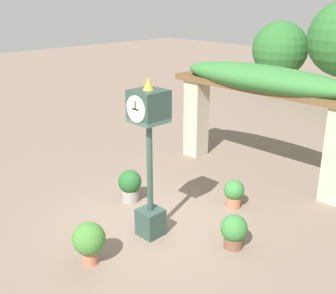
{
  "coord_description": "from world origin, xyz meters",
  "views": [
    {
      "loc": [
        5.95,
        -5.32,
        4.66
      ],
      "look_at": [
        0.28,
        0.23,
        1.79
      ],
      "focal_mm": 45.0,
      "sensor_mm": 36.0,
      "label": 1
    }
  ],
  "objects_px": {
    "potted_plant_far_right": "(130,185)",
    "potted_plant_far_left": "(234,231)",
    "pedestal_clock": "(149,148)",
    "potted_plant_near_right": "(234,193)",
    "potted_plant_near_left": "(89,240)"
  },
  "relations": [
    {
      "from": "pedestal_clock",
      "to": "potted_plant_far_right",
      "type": "relative_size",
      "value": 4.17
    },
    {
      "from": "pedestal_clock",
      "to": "potted_plant_near_left",
      "type": "height_order",
      "value": "pedestal_clock"
    },
    {
      "from": "potted_plant_far_left",
      "to": "potted_plant_far_right",
      "type": "distance_m",
      "value": 2.94
    },
    {
      "from": "potted_plant_near_right",
      "to": "potted_plant_far_left",
      "type": "distance_m",
      "value": 1.69
    },
    {
      "from": "potted_plant_far_left",
      "to": "potted_plant_near_left",
      "type": "bearing_deg",
      "value": -123.62
    },
    {
      "from": "potted_plant_near_right",
      "to": "potted_plant_far_right",
      "type": "relative_size",
      "value": 0.85
    },
    {
      "from": "pedestal_clock",
      "to": "potted_plant_far_left",
      "type": "bearing_deg",
      "value": 29.63
    },
    {
      "from": "potted_plant_near_left",
      "to": "potted_plant_near_right",
      "type": "distance_m",
      "value": 3.68
    },
    {
      "from": "potted_plant_far_left",
      "to": "potted_plant_far_right",
      "type": "xyz_separation_m",
      "value": [
        -2.94,
        -0.18,
        0.06
      ]
    },
    {
      "from": "pedestal_clock",
      "to": "potted_plant_near_right",
      "type": "distance_m",
      "value": 2.71
    },
    {
      "from": "potted_plant_far_right",
      "to": "pedestal_clock",
      "type": "bearing_deg",
      "value": -24.46
    },
    {
      "from": "potted_plant_near_right",
      "to": "potted_plant_far_right",
      "type": "bearing_deg",
      "value": -141.54
    },
    {
      "from": "potted_plant_near_left",
      "to": "potted_plant_far_left",
      "type": "height_order",
      "value": "potted_plant_near_left"
    },
    {
      "from": "pedestal_clock",
      "to": "potted_plant_near_right",
      "type": "height_order",
      "value": "pedestal_clock"
    },
    {
      "from": "potted_plant_far_right",
      "to": "potted_plant_far_left",
      "type": "bearing_deg",
      "value": 3.43
    }
  ]
}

